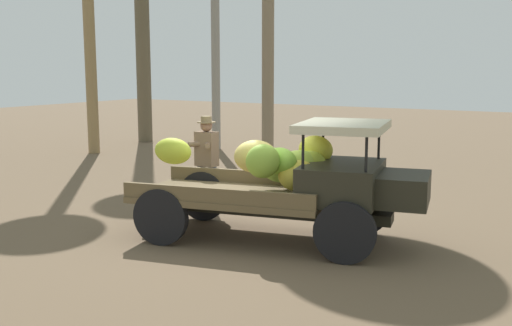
% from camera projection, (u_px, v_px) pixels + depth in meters
% --- Properties ---
extents(ground_plane, '(60.00, 60.00, 0.00)m').
position_uv_depth(ground_plane, '(269.00, 236.00, 9.76)').
color(ground_plane, brown).
extents(truck, '(4.65, 2.52, 1.87)m').
position_uv_depth(truck, '(295.00, 181.00, 9.30)').
color(truck, black).
rests_on(truck, ground).
extents(farmer, '(0.53, 0.46, 1.78)m').
position_uv_depth(farmer, '(206.00, 157.00, 11.27)').
color(farmer, '#3F424D').
rests_on(farmer, ground).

